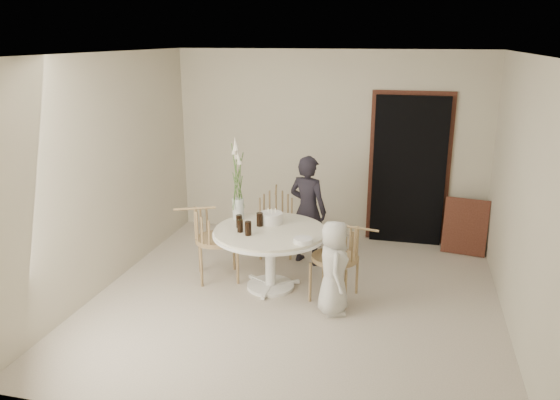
% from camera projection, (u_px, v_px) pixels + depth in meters
% --- Properties ---
extents(ground, '(4.50, 4.50, 0.00)m').
position_uv_depth(ground, '(295.00, 300.00, 6.18)').
color(ground, beige).
rests_on(ground, ground).
extents(room_shell, '(4.50, 4.50, 4.50)m').
position_uv_depth(room_shell, '(296.00, 160.00, 5.71)').
color(room_shell, white).
rests_on(room_shell, ground).
extents(doorway, '(1.00, 0.10, 2.10)m').
position_uv_depth(doorway, '(409.00, 171.00, 7.65)').
color(doorway, black).
rests_on(doorway, ground).
extents(door_trim, '(1.12, 0.03, 2.22)m').
position_uv_depth(door_trim, '(409.00, 166.00, 7.67)').
color(door_trim, brown).
rests_on(door_trim, ground).
extents(table, '(1.33, 1.33, 0.73)m').
position_uv_depth(table, '(270.00, 239.00, 6.31)').
color(table, white).
rests_on(table, ground).
extents(picture_frame, '(0.60, 0.27, 0.77)m').
position_uv_depth(picture_frame, '(465.00, 227.00, 7.41)').
color(picture_frame, brown).
rests_on(picture_frame, ground).
extents(chair_far, '(0.55, 0.58, 0.87)m').
position_uv_depth(chair_far, '(276.00, 212.00, 7.45)').
color(chair_far, tan).
rests_on(chair_far, ground).
extents(chair_right, '(0.59, 0.56, 0.90)m').
position_uv_depth(chair_right, '(346.00, 252.00, 6.03)').
color(chair_right, tan).
rests_on(chair_right, ground).
extents(chair_left, '(0.68, 0.66, 0.93)m').
position_uv_depth(chair_left, '(206.00, 232.00, 6.56)').
color(chair_left, tan).
rests_on(chair_left, ground).
extents(girl, '(0.61, 0.50, 1.44)m').
position_uv_depth(girl, '(308.00, 210.00, 7.02)').
color(girl, black).
rests_on(girl, ground).
extents(boy, '(0.45, 0.57, 1.04)m').
position_uv_depth(boy, '(334.00, 268.00, 5.77)').
color(boy, silver).
rests_on(boy, ground).
extents(birthday_cake, '(0.27, 0.27, 0.18)m').
position_uv_depth(birthday_cake, '(271.00, 218.00, 6.48)').
color(birthday_cake, white).
rests_on(birthday_cake, table).
extents(cola_tumbler_a, '(0.07, 0.07, 0.15)m').
position_uv_depth(cola_tumbler_a, '(240.00, 226.00, 6.18)').
color(cola_tumbler_a, black).
rests_on(cola_tumbler_a, table).
extents(cola_tumbler_b, '(0.09, 0.09, 0.16)m').
position_uv_depth(cola_tumbler_b, '(248.00, 228.00, 6.08)').
color(cola_tumbler_b, black).
rests_on(cola_tumbler_b, table).
extents(cola_tumbler_c, '(0.07, 0.07, 0.15)m').
position_uv_depth(cola_tumbler_c, '(239.00, 221.00, 6.33)').
color(cola_tumbler_c, black).
rests_on(cola_tumbler_c, table).
extents(cola_tumbler_d, '(0.09, 0.09, 0.16)m').
position_uv_depth(cola_tumbler_d, '(260.00, 219.00, 6.38)').
color(cola_tumbler_d, black).
rests_on(cola_tumbler_d, table).
extents(plate_stack, '(0.21, 0.21, 0.05)m').
position_uv_depth(plate_stack, '(303.00, 240.00, 5.87)').
color(plate_stack, white).
rests_on(plate_stack, table).
extents(flower_vase, '(0.14, 0.14, 1.02)m').
position_uv_depth(flower_vase, '(238.00, 185.00, 6.52)').
color(flower_vase, silver).
rests_on(flower_vase, table).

